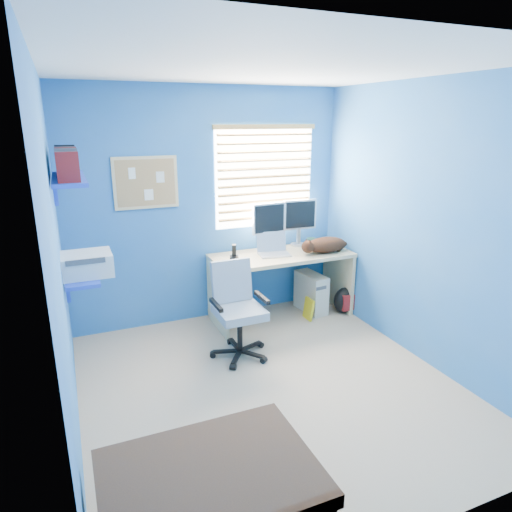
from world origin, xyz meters
name	(u,v)px	position (x,y,z in m)	size (l,w,h in m)	color
floor	(270,386)	(0.00, 0.00, 0.00)	(3.00, 3.20, 0.00)	tan
ceiling	(273,67)	(0.00, 0.00, 2.50)	(3.00, 3.20, 0.00)	white
wall_back	(209,207)	(0.00, 1.60, 1.25)	(3.00, 0.01, 2.50)	blue
wall_front	(419,328)	(0.00, -1.60, 1.25)	(3.00, 0.01, 2.50)	blue
wall_left	(59,267)	(-1.50, 0.00, 1.25)	(0.01, 3.20, 2.50)	blue
wall_right	(425,226)	(1.50, 0.00, 1.25)	(0.01, 3.20, 2.50)	blue
desk	(281,286)	(0.71, 1.26, 0.37)	(1.54, 0.65, 0.74)	tan
laptop	(274,245)	(0.62, 1.25, 0.85)	(0.33, 0.26, 0.22)	silver
monitor_left	(268,227)	(0.63, 1.44, 1.01)	(0.40, 0.12, 0.54)	silver
monitor_right	(299,223)	(1.05, 1.50, 1.01)	(0.40, 0.12, 0.54)	silver
phone	(234,252)	(0.16, 1.25, 0.82)	(0.09, 0.11, 0.17)	black
mug	(311,242)	(1.16, 1.40, 0.79)	(0.10, 0.09, 0.10)	#326E5C
cd_spindle	(320,243)	(1.27, 1.38, 0.78)	(0.13, 0.13, 0.07)	silver
cat	(326,245)	(1.19, 1.13, 0.83)	(0.48, 0.25, 0.17)	black
tower_pc	(311,292)	(1.11, 1.27, 0.23)	(0.19, 0.44, 0.45)	beige
drawer_boxes	(231,299)	(0.14, 1.34, 0.27)	(0.35, 0.28, 0.54)	tan
yellow_book	(309,309)	(0.97, 1.07, 0.12)	(0.03, 0.17, 0.24)	yellow
backpack	(344,300)	(1.43, 1.05, 0.15)	(0.26, 0.20, 0.31)	black
bed_corner	(211,511)	(-0.90, -1.26, 0.25)	(1.02, 0.73, 0.49)	#4C3321
office_chair	(238,322)	(-0.04, 0.63, 0.33)	(0.52, 0.52, 0.89)	black
window_blinds	(265,177)	(0.65, 1.57, 1.55)	(1.15, 0.05, 1.10)	white
corkboard	(146,183)	(-0.65, 1.58, 1.55)	(0.64, 0.02, 0.52)	tan
wall_shelves	(75,215)	(-1.35, 0.75, 1.43)	(0.42, 0.90, 1.05)	blue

